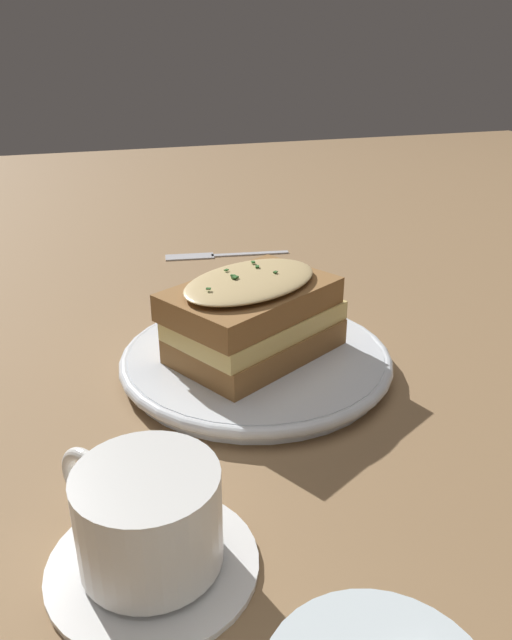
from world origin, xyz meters
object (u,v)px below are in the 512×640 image
Objects in this scene: dinner_plate at (256,360)px; sandwich at (254,316)px; fork at (211,255)px; teacup_with_saucer at (148,525)px.

sandwich is at bearing -103.57° from dinner_plate.
sandwich is 1.01× the size of fork.
teacup_with_saucer is 0.54m from fork.
fork is at bearing 173.67° from dinner_plate.
sandwich is 0.33m from fork.
teacup_with_saucer reaches higher than fork.
sandwich is at bearing -67.38° from teacup_with_saucer.
dinner_plate is 0.32m from fork.
fork is (-0.32, 0.04, -0.05)m from sandwich.
dinner_plate reaches higher than fork.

